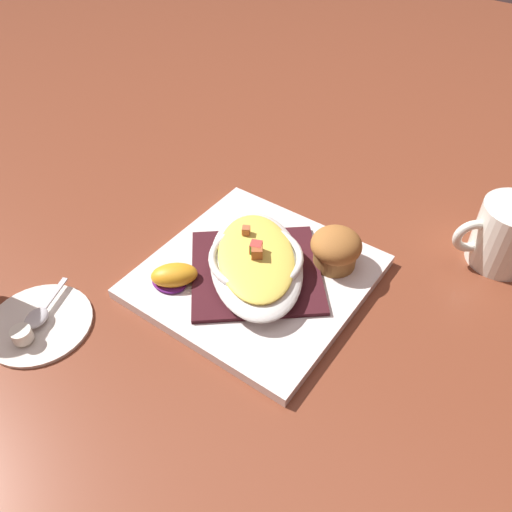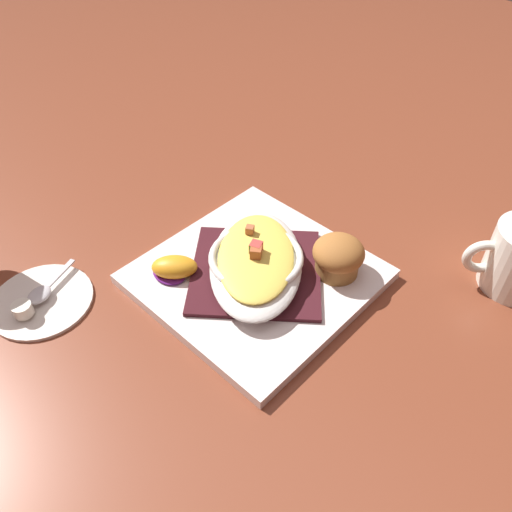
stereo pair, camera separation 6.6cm
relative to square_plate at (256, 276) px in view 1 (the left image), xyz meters
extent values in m
plane|color=brown|center=(0.00, 0.00, -0.01)|extent=(2.60, 2.60, 0.00)
cube|color=white|center=(0.00, 0.00, 0.00)|extent=(0.27, 0.27, 0.01)
cube|color=#3D151C|center=(0.00, 0.00, 0.01)|extent=(0.23, 0.23, 0.01)
ellipsoid|color=silver|center=(0.00, 0.00, 0.03)|extent=(0.23, 0.22, 0.03)
torus|color=silver|center=(0.00, 0.00, 0.04)|extent=(0.17, 0.17, 0.01)
ellipsoid|color=#EDD151|center=(0.00, 0.00, 0.04)|extent=(0.19, 0.18, 0.02)
cube|color=#B1582F|center=(0.01, 0.01, 0.05)|extent=(0.02, 0.02, 0.01)
cube|color=green|center=(0.00, 0.00, 0.05)|extent=(0.02, 0.02, 0.01)
cube|color=#D8482A|center=(0.00, 0.00, 0.05)|extent=(0.01, 0.01, 0.01)
cube|color=#D54039|center=(0.00, 0.00, 0.05)|extent=(0.02, 0.02, 0.01)
cube|color=#B15D38|center=(-0.02, -0.03, 0.05)|extent=(0.01, 0.01, 0.01)
cylinder|color=#9A6832|center=(-0.07, 0.07, 0.02)|extent=(0.06, 0.06, 0.02)
ellipsoid|color=#A2642E|center=(-0.07, 0.07, 0.04)|extent=(0.07, 0.07, 0.04)
ellipsoid|color=#4C0F23|center=(-0.07, 0.07, 0.05)|extent=(0.03, 0.03, 0.01)
ellipsoid|color=#59196D|center=(0.08, -0.08, 0.01)|extent=(0.04, 0.05, 0.01)
ellipsoid|color=orange|center=(0.07, -0.07, 0.02)|extent=(0.07, 0.07, 0.03)
cylinder|color=white|center=(-0.23, 0.25, 0.04)|extent=(0.09, 0.09, 0.09)
torus|color=white|center=(-0.19, 0.21, 0.04)|extent=(0.04, 0.05, 0.05)
cylinder|color=#4C2D14|center=(-0.23, 0.25, 0.01)|extent=(0.07, 0.07, 0.03)
cylinder|color=white|center=(0.22, -0.17, 0.00)|extent=(0.13, 0.13, 0.01)
ellipsoid|color=silver|center=(0.22, -0.17, 0.01)|extent=(0.04, 0.04, 0.01)
cube|color=silver|center=(0.18, -0.19, 0.01)|extent=(0.05, 0.03, 0.00)
cylinder|color=white|center=(0.24, -0.16, 0.01)|extent=(0.02, 0.02, 0.02)
camera|label=1|loc=(0.39, 0.28, 0.49)|focal=36.50mm
camera|label=2|loc=(0.34, 0.33, 0.49)|focal=36.50mm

